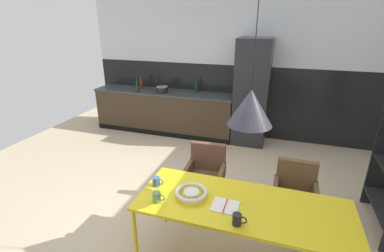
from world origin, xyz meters
TOP-DOWN VIEW (x-y plane):
  - ground_plane at (0.00, 0.00)m, footprint 7.85×7.85m
  - back_wall_splashback_dark at (0.00, 2.87)m, footprint 6.04×0.12m
  - back_wall_panel_upper at (0.00, 2.87)m, footprint 6.04×0.12m
  - kitchen_counter at (-1.36, 2.51)m, footprint 3.05×0.63m
  - refrigerator_column at (0.48, 2.51)m, footprint 0.63×0.60m
  - dining_table at (0.80, -0.58)m, footprint 1.99×0.79m
  - armchair_head_of_table at (1.31, 0.23)m, footprint 0.50×0.48m
  - armchair_corner_seat at (0.21, 0.29)m, footprint 0.51×0.50m
  - fruit_bowl at (0.31, -0.62)m, footprint 0.32×0.32m
  - open_book at (0.66, -0.67)m, footprint 0.24×0.22m
  - mug_tall_blue at (0.03, -0.80)m, footprint 0.13×0.08m
  - mug_glass_clear at (0.80, -0.88)m, footprint 0.12×0.08m
  - mug_wide_latte at (-0.09, -0.55)m, footprint 0.12×0.08m
  - cooking_pot at (-1.34, 2.40)m, footprint 0.24×0.24m
  - bottle_spice_small at (-0.67, 2.65)m, footprint 0.07×0.07m
  - bottle_vinegar_dark at (-1.85, 2.28)m, footprint 0.06×0.06m
  - bottle_oil_tall at (-1.91, 2.58)m, footprint 0.07×0.07m
  - pendant_lamp_over_table_near at (0.80, -0.55)m, footprint 0.38×0.38m

SIDE VIEW (x-z plane):
  - ground_plane at x=0.00m, z-range 0.00..0.00m
  - kitchen_counter at x=-1.36m, z-range 0.00..0.90m
  - armchair_head_of_table at x=1.31m, z-range 0.10..0.89m
  - armchair_corner_seat at x=0.21m, z-range 0.11..0.94m
  - dining_table at x=0.80m, z-range 0.32..1.04m
  - open_book at x=0.66m, z-range 0.72..0.74m
  - back_wall_splashback_dark at x=0.00m, z-range 0.00..1.47m
  - fruit_bowl at x=0.31m, z-range 0.73..0.79m
  - mug_wide_latte at x=-0.09m, z-range 0.72..0.82m
  - mug_tall_blue at x=0.03m, z-range 0.72..0.82m
  - mug_glass_clear at x=0.80m, z-range 0.72..0.82m
  - cooking_pot at x=-1.34m, z-range 0.89..1.05m
  - bottle_spice_small at x=-0.67m, z-range 0.87..1.15m
  - refrigerator_column at x=0.48m, z-range 0.00..2.03m
  - bottle_oil_tall at x=-1.91m, z-range 0.88..1.17m
  - bottle_vinegar_dark at x=-1.85m, z-range 0.88..1.17m
  - pendant_lamp_over_table_near at x=0.80m, z-range 0.96..2.35m
  - back_wall_panel_upper at x=0.00m, z-range 1.47..2.95m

